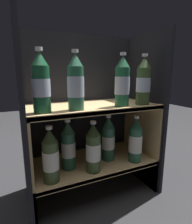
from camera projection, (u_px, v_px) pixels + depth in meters
name	position (u px, v px, depth m)	size (l,w,h in m)	color
ground_plane	(106.00, 210.00, 0.91)	(6.00, 6.00, 0.00)	#2D2D30
fridge_back_wall	(81.00, 110.00, 1.13)	(0.73, 0.02, 0.93)	black
fridge_side_left	(23.00, 124.00, 0.83)	(0.02, 0.39, 0.93)	black
fridge_side_right	(143.00, 111.00, 1.12)	(0.02, 0.39, 0.93)	black
shelf_lower	(93.00, 166.00, 1.02)	(0.69, 0.35, 0.20)	tan
shelf_upper	(93.00, 129.00, 0.98)	(0.69, 0.35, 0.53)	tan
bottle_upper_front_0	(41.00, 84.00, 0.72)	(0.08, 0.08, 0.27)	#194C2D
bottle_upper_front_1	(76.00, 84.00, 0.78)	(0.08, 0.08, 0.27)	#285B42
bottle_upper_front_2	(122.00, 83.00, 0.88)	(0.08, 0.08, 0.27)	#1E5638
bottle_upper_front_3	(143.00, 82.00, 0.94)	(0.08, 0.08, 0.27)	#384C28
bottle_lower_front_0	(51.00, 157.00, 0.80)	(0.08, 0.08, 0.27)	#384C28
bottle_lower_front_1	(93.00, 149.00, 0.89)	(0.08, 0.08, 0.27)	#384C28
bottle_lower_front_2	(135.00, 141.00, 0.99)	(0.08, 0.08, 0.27)	#285B42
bottle_lower_back_0	(68.00, 146.00, 0.92)	(0.08, 0.08, 0.27)	#285B42
bottle_lower_back_1	(108.00, 140.00, 1.01)	(0.08, 0.08, 0.27)	#285B42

